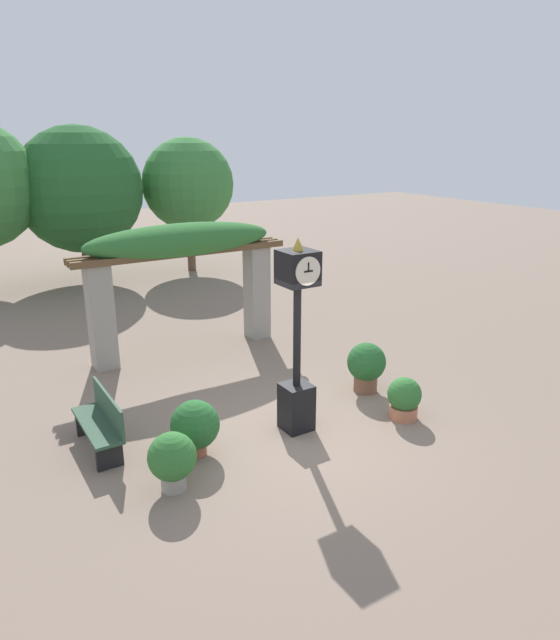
{
  "coord_description": "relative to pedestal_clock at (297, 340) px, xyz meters",
  "views": [
    {
      "loc": [
        -4.47,
        -6.83,
        4.54
      ],
      "look_at": [
        0.12,
        0.57,
        1.72
      ],
      "focal_mm": 32.0,
      "sensor_mm": 36.0,
      "label": 1
    }
  ],
  "objects": [
    {
      "name": "potted_plant_near_right",
      "position": [
        -2.32,
        -0.53,
        -1.06
      ],
      "size": [
        0.66,
        0.66,
        0.82
      ],
      "color": "gray",
      "rests_on": "ground"
    },
    {
      "name": "tree_line",
      "position": [
        -0.72,
        11.82,
        1.51
      ],
      "size": [
        9.93,
        3.97,
        5.07
      ],
      "color": "brown",
      "rests_on": "ground"
    },
    {
      "name": "ground_plane",
      "position": [
        -0.12,
        -0.07,
        -1.52
      ],
      "size": [
        60.0,
        60.0,
        0.0
      ],
      "primitive_type": "plane",
      "color": "#7F6B5B"
    },
    {
      "name": "potted_plant_far_right",
      "position": [
        -1.7,
        0.13,
        -1.05
      ],
      "size": [
        0.73,
        0.73,
        0.86
      ],
      "color": "#9E563D",
      "rests_on": "ground"
    },
    {
      "name": "pedestal_clock",
      "position": [
        0.0,
        0.0,
        0.0
      ],
      "size": [
        0.52,
        0.57,
        3.12
      ],
      "color": "black",
      "rests_on": "ground"
    },
    {
      "name": "potted_plant_near_left",
      "position": [
        1.73,
        -0.65,
        -1.16
      ],
      "size": [
        0.57,
        0.57,
        0.72
      ],
      "color": "#B26B4C",
      "rests_on": "ground"
    },
    {
      "name": "park_bench",
      "position": [
        -2.84,
        1.02,
        -1.09
      ],
      "size": [
        0.42,
        1.47,
        0.89
      ],
      "rotation": [
        0.0,
        0.0,
        -1.57
      ],
      "color": "#2D4C38",
      "rests_on": "ground"
    },
    {
      "name": "pergola",
      "position": [
        -0.12,
        4.23,
        0.62
      ],
      "size": [
        4.66,
        1.07,
        2.81
      ],
      "color": "gray",
      "rests_on": "ground"
    },
    {
      "name": "potted_plant_far_left",
      "position": [
        1.88,
        0.51,
        -1.0
      ],
      "size": [
        0.72,
        0.72,
        0.94
      ],
      "color": "brown",
      "rests_on": "ground"
    }
  ]
}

